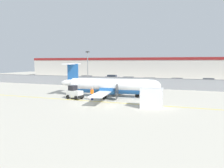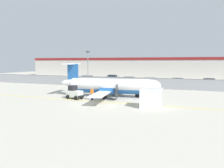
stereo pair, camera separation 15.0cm
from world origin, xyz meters
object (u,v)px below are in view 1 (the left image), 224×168
(parked_car_0, at_px, (87,79))
(parked_car_2, at_px, (129,80))
(traffic_cone_far_left, at_px, (104,93))
(parked_car_4, at_px, (177,82))
(ground_crew_worker, at_px, (92,93))
(cargo_container, at_px, (152,98))
(baggage_tug, at_px, (74,93))
(parked_car_3, at_px, (150,81))
(traffic_cone_near_left, at_px, (75,91))
(commuter_airplane, at_px, (112,86))
(apron_light_pole, at_px, (88,66))
(traffic_cone_near_right, at_px, (77,95))
(parked_car_1, at_px, (112,78))
(parked_car_5, at_px, (208,82))

(parked_car_0, xyz_separation_m, parked_car_2, (11.10, -0.62, 0.00))
(traffic_cone_far_left, bearing_deg, parked_car_4, 61.57)
(traffic_cone_far_left, bearing_deg, ground_crew_worker, -89.29)
(ground_crew_worker, relative_size, cargo_container, 0.68)
(baggage_tug, distance_m, cargo_container, 11.37)
(parked_car_4, bearing_deg, parked_car_3, 11.54)
(parked_car_0, bearing_deg, traffic_cone_near_left, -63.31)
(cargo_container, bearing_deg, parked_car_4, 84.07)
(traffic_cone_near_left, xyz_separation_m, parked_car_0, (-6.43, 17.48, 0.58))
(parked_car_3, bearing_deg, commuter_airplane, -90.18)
(commuter_airplane, distance_m, apron_light_pole, 13.26)
(parked_car_4, bearing_deg, traffic_cone_near_right, 59.89)
(ground_crew_worker, distance_m, parked_car_2, 22.32)
(parked_car_0, xyz_separation_m, parked_car_1, (4.73, 5.12, 0.00))
(baggage_tug, relative_size, parked_car_1, 0.60)
(parked_car_2, relative_size, parked_car_3, 0.97)
(parked_car_3, bearing_deg, ground_crew_worker, -92.79)
(traffic_cone_near_right, bearing_deg, parked_car_4, 58.61)
(commuter_airplane, xyz_separation_m, parked_car_2, (-2.56, 18.74, -0.71))
(baggage_tug, height_order, apron_light_pole, apron_light_pole)
(cargo_container, relative_size, parked_car_5, 0.58)
(cargo_container, height_order, parked_car_1, cargo_container)
(commuter_airplane, height_order, cargo_container, commuter_airplane)
(cargo_container, distance_m, parked_car_0, 32.44)
(cargo_container, distance_m, parked_car_2, 26.23)
(cargo_container, bearing_deg, ground_crew_worker, 162.55)
(parked_car_0, bearing_deg, parked_car_4, 4.81)
(parked_car_5, xyz_separation_m, apron_light_pole, (-23.10, -10.55, 3.41))
(parked_car_2, bearing_deg, cargo_container, -70.58)
(traffic_cone_far_left, bearing_deg, parked_car_3, 76.46)
(baggage_tug, xyz_separation_m, apron_light_pole, (-4.43, 13.19, 3.45))
(ground_crew_worker, distance_m, parked_car_0, 25.94)
(parked_car_5, distance_m, apron_light_pole, 25.62)
(ground_crew_worker, height_order, parked_car_1, same)
(ground_crew_worker, height_order, parked_car_3, same)
(baggage_tug, relative_size, parked_car_2, 0.59)
(cargo_container, distance_m, parked_car_5, 27.00)
(traffic_cone_far_left, xyz_separation_m, parked_car_2, (-1.00, 17.89, 0.58))
(traffic_cone_near_right, distance_m, parked_car_3, 21.05)
(ground_crew_worker, height_order, cargo_container, cargo_container)
(baggage_tug, distance_m, parked_car_4, 25.44)
(baggage_tug, distance_m, parked_car_0, 24.74)
(commuter_airplane, bearing_deg, apron_light_pole, 124.28)
(ground_crew_worker, relative_size, parked_car_4, 0.40)
(traffic_cone_far_left, distance_m, parked_car_5, 25.13)
(ground_crew_worker, distance_m, traffic_cone_near_left, 7.92)
(commuter_airplane, xyz_separation_m, apron_light_pole, (-8.66, 9.67, 2.70))
(traffic_cone_near_left, relative_size, traffic_cone_near_right, 1.00)
(parked_car_2, height_order, parked_car_3, same)
(parked_car_3, distance_m, parked_car_5, 12.20)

